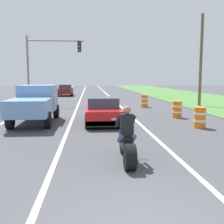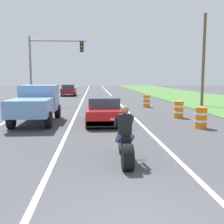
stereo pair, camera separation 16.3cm
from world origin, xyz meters
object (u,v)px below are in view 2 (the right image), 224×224
pickup_truck_left_lane_light_blue (36,102)px  traffic_light_mast_near (48,59)px  construction_barrel_mid (179,109)px  motorcycle_with_rider (125,142)px  construction_barrel_far (146,101)px  distant_car_far_ahead (69,90)px  sports_car_red (104,111)px  construction_barrel_nearest (201,118)px

pickup_truck_left_lane_light_blue → traffic_light_mast_near: size_ratio=0.80×
traffic_light_mast_near → construction_barrel_mid: bearing=-43.9°
motorcycle_with_rider → construction_barrel_far: (3.47, 14.34, -0.09)m
motorcycle_with_rider → construction_barrel_far: size_ratio=2.21×
pickup_truck_left_lane_light_blue → distant_car_far_ahead: bearing=90.7°
sports_car_red → construction_barrel_mid: bearing=18.6°
construction_barrel_nearest → distant_car_far_ahead: size_ratio=0.25×
pickup_truck_left_lane_light_blue → construction_barrel_mid: 8.21m
traffic_light_mast_near → distant_car_far_ahead: size_ratio=1.50×
construction_barrel_nearest → construction_barrel_far: same height
construction_barrel_nearest → distant_car_far_ahead: (-8.38, 24.01, 0.27)m
sports_car_red → construction_barrel_mid: sports_car_red is taller
sports_car_red → construction_barrel_mid: 4.80m
traffic_light_mast_near → construction_barrel_far: bearing=-18.0°
sports_car_red → construction_barrel_mid: size_ratio=4.30×
construction_barrel_nearest → construction_barrel_mid: 3.33m
motorcycle_with_rider → sports_car_red: 6.83m
construction_barrel_nearest → construction_barrel_mid: size_ratio=1.00×
pickup_truck_left_lane_light_blue → traffic_light_mast_near: 10.37m
motorcycle_with_rider → construction_barrel_nearest: bearing=49.9°
motorcycle_with_rider → pickup_truck_left_lane_light_blue: pickup_truck_left_lane_light_blue is taller
construction_barrel_nearest → construction_barrel_far: bearing=94.7°
sports_car_red → construction_barrel_far: size_ratio=4.30×
motorcycle_with_rider → construction_barrel_far: bearing=76.4°
motorcycle_with_rider → sports_car_red: motorcycle_with_rider is taller
sports_car_red → pickup_truck_left_lane_light_blue: size_ratio=0.90×
construction_barrel_nearest → construction_barrel_far: (-0.76, 9.32, 0.00)m
construction_barrel_mid → distant_car_far_ahead: size_ratio=0.25×
pickup_truck_left_lane_light_blue → construction_barrel_far: pickup_truck_left_lane_light_blue is taller
construction_barrel_far → distant_car_far_ahead: 16.55m
sports_car_red → distant_car_far_ahead: size_ratio=1.08×
sports_car_red → distant_car_far_ahead: bearing=99.8°
sports_car_red → construction_barrel_mid: (4.55, 1.53, -0.13)m
motorcycle_with_rider → construction_barrel_mid: (4.23, 8.36, -0.09)m
sports_car_red → pickup_truck_left_lane_light_blue: bearing=175.3°
motorcycle_with_rider → sports_car_red: (-0.32, 6.82, 0.04)m
pickup_truck_left_lane_light_blue → construction_barrel_mid: size_ratio=4.80×
motorcycle_with_rider → traffic_light_mast_near: (-4.78, 17.03, 3.43)m
construction_barrel_nearest → distant_car_far_ahead: 25.43m
traffic_light_mast_near → distant_car_far_ahead: (0.63, 12.00, -3.25)m
traffic_light_mast_near → construction_barrel_nearest: traffic_light_mast_near is taller
construction_barrel_far → construction_barrel_nearest: bearing=-85.3°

